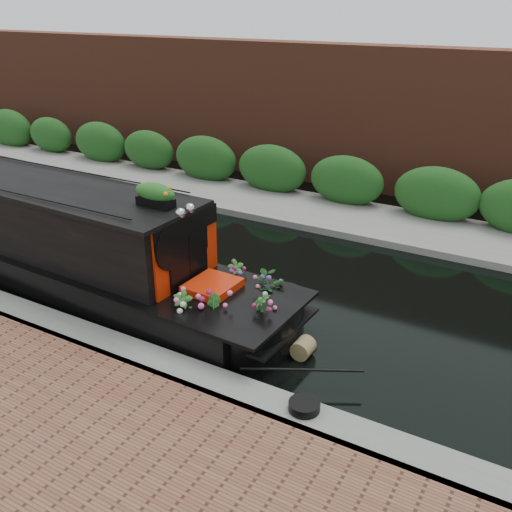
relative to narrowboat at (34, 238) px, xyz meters
The scene contains 8 objects.
ground 4.39m from the narrowboat, 24.74° to the left, with size 80.00×80.00×0.00m, color black.
near_bank_coping 4.27m from the narrowboat, 20.80° to the right, with size 40.00×0.60×0.50m, color slate.
far_bank_path 7.22m from the narrowboat, 56.85° to the left, with size 40.00×2.40×0.34m, color gray.
far_hedge 7.98m from the narrowboat, 60.40° to the left, with size 40.00×1.10×2.80m, color #1C4B19.
far_brick_wall 9.86m from the narrowboat, 66.46° to the left, with size 40.00×1.00×8.00m, color brown.
narrowboat is the anchor object (origin of this frame).
rope_fender 6.01m from the narrowboat, ahead, with size 0.31×0.31×0.33m, color olive.
coiled_mooring_rope 6.83m from the narrowboat, 12.06° to the right, with size 0.42×0.42×0.12m, color black.
Camera 1 is at (5.15, -8.69, 5.14)m, focal length 40.00 mm.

